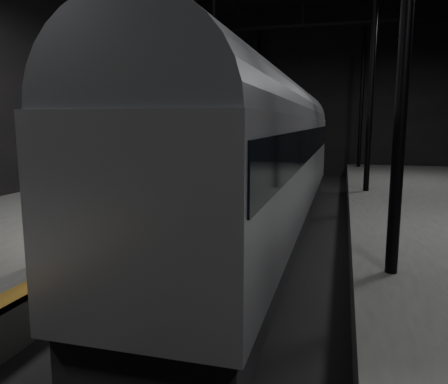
% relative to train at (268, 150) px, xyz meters
% --- Properties ---
extents(ground, '(44.00, 44.00, 0.00)m').
position_rel_train_xyz_m(ground, '(0.00, -2.07, -3.25)').
color(ground, black).
rests_on(ground, ground).
extents(platform_left, '(9.00, 43.80, 1.00)m').
position_rel_train_xyz_m(platform_left, '(-7.50, -2.07, -2.75)').
color(platform_left, '#494947').
rests_on(platform_left, ground).
extents(tactile_strip, '(0.50, 43.80, 0.01)m').
position_rel_train_xyz_m(tactile_strip, '(-3.25, -2.07, -2.25)').
color(tactile_strip, '#895C19').
rests_on(tactile_strip, platform_left).
extents(track, '(2.40, 43.00, 0.24)m').
position_rel_train_xyz_m(track, '(0.00, -2.07, -3.18)').
color(track, '#3F3328').
rests_on(track, ground).
extents(train, '(3.26, 21.80, 5.83)m').
position_rel_train_xyz_m(train, '(0.00, 0.00, 0.00)').
color(train, '#A3A5AB').
rests_on(train, ground).
extents(woman, '(0.62, 0.46, 1.58)m').
position_rel_train_xyz_m(woman, '(-3.80, -1.94, -1.46)').
color(woman, '#99875D').
rests_on(woman, platform_left).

